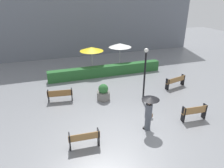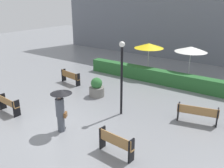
# 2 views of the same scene
# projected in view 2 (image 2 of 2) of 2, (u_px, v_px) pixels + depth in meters

# --- Properties ---
(ground_plane) EXTENTS (60.00, 60.00, 0.00)m
(ground_plane) POSITION_uv_depth(u_px,v_px,m) (62.00, 129.00, 11.40)
(ground_plane) COLOR gray
(bench_near_left) EXTENTS (1.53, 0.47, 0.86)m
(bench_near_left) POSITION_uv_depth(u_px,v_px,m) (8.00, 104.00, 12.82)
(bench_near_left) COLOR #9E7242
(bench_near_left) RESTS_ON ground
(bench_far_right) EXTENTS (1.90, 0.74, 0.88)m
(bench_far_right) POSITION_uv_depth(u_px,v_px,m) (197.00, 113.00, 11.76)
(bench_far_right) COLOR #9E7242
(bench_far_right) RESTS_ON ground
(bench_far_left) EXTENTS (1.72, 0.56, 0.87)m
(bench_far_left) POSITION_uv_depth(u_px,v_px,m) (70.00, 76.00, 17.08)
(bench_far_left) COLOR olive
(bench_far_left) RESTS_ON ground
(bench_near_right) EXTENTS (1.54, 0.43, 0.93)m
(bench_near_right) POSITION_uv_depth(u_px,v_px,m) (116.00, 142.00, 9.38)
(bench_near_right) COLOR #9E7242
(bench_near_right) RESTS_ON ground
(pedestrian_with_umbrella) EXTENTS (0.94, 0.94, 1.98)m
(pedestrian_with_umbrella) POSITION_uv_depth(u_px,v_px,m) (61.00, 105.00, 10.83)
(pedestrian_with_umbrella) COLOR #4C515B
(pedestrian_with_umbrella) RESTS_ON ground
(planter_pot) EXTENTS (0.92, 0.92, 1.17)m
(planter_pot) POSITION_uv_depth(u_px,v_px,m) (97.00, 88.00, 14.97)
(planter_pot) COLOR slate
(planter_pot) RESTS_ON ground
(lamp_post) EXTENTS (0.28, 0.28, 3.76)m
(lamp_post) POSITION_uv_depth(u_px,v_px,m) (122.00, 71.00, 12.10)
(lamp_post) COLOR black
(lamp_post) RESTS_ON ground
(patio_umbrella_yellow) EXTENTS (2.16, 2.16, 2.45)m
(patio_umbrella_yellow) POSITION_uv_depth(u_px,v_px,m) (149.00, 46.00, 18.28)
(patio_umbrella_yellow) COLOR silver
(patio_umbrella_yellow) RESTS_ON ground
(patio_umbrella_white) EXTENTS (2.21, 2.21, 2.47)m
(patio_umbrella_white) POSITION_uv_depth(u_px,v_px,m) (191.00, 49.00, 17.06)
(patio_umbrella_white) COLOR silver
(patio_umbrella_white) RESTS_ON ground
(hedge_strip) EXTENTS (10.34, 0.70, 0.93)m
(hedge_strip) POSITION_uv_depth(u_px,v_px,m) (153.00, 75.00, 17.45)
(hedge_strip) COLOR #28602D
(hedge_strip) RESTS_ON ground
(building_facade) EXTENTS (28.00, 1.20, 10.46)m
(building_facade) POSITION_uv_depth(u_px,v_px,m) (191.00, 2.00, 21.90)
(building_facade) COLOR slate
(building_facade) RESTS_ON ground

